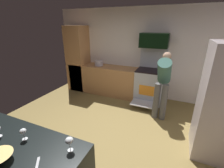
{
  "coord_description": "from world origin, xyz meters",
  "views": [
    {
      "loc": [
        1.19,
        -2.25,
        2.13
      ],
      "look_at": [
        0.07,
        0.3,
        1.05
      ],
      "focal_mm": 24.63,
      "sensor_mm": 36.0,
      "label": 1
    }
  ],
  "objects": [
    {
      "name": "lower_cabinet_run",
      "position": [
        -0.9,
        1.98,
        0.45
      ],
      "size": [
        2.4,
        0.6,
        0.9
      ],
      "primitive_type": "cube",
      "color": "#B47D4C",
      "rests_on": "ground"
    },
    {
      "name": "stock_pot",
      "position": [
        -1.12,
        1.98,
        0.98
      ],
      "size": [
        0.27,
        0.27,
        0.16
      ],
      "primitive_type": "cylinder",
      "color": "#BCB2C0",
      "rests_on": "lower_cabinet_run"
    },
    {
      "name": "cabinet_column",
      "position": [
        -1.9,
        1.98,
        1.05
      ],
      "size": [
        0.6,
        0.6,
        2.1
      ],
      "primitive_type": "cube",
      "color": "#B47D4C",
      "rests_on": "ground"
    },
    {
      "name": "microwave",
      "position": [
        0.53,
        2.06,
        1.74
      ],
      "size": [
        0.74,
        0.38,
        0.38
      ],
      "primitive_type": "cube",
      "color": "black",
      "rests_on": "oven_range"
    },
    {
      "name": "person_cook",
      "position": [
        0.94,
        1.27,
        0.91
      ],
      "size": [
        0.31,
        0.62,
        1.53
      ],
      "color": "#555555",
      "rests_on": "ground"
    },
    {
      "name": "wine_glass_mid",
      "position": [
        -0.3,
        -1.35,
        1.01
      ],
      "size": [
        0.07,
        0.07,
        0.14
      ],
      "color": "silver",
      "rests_on": "counter_island"
    },
    {
      "name": "knife_chef",
      "position": [
        0.13,
        -1.58,
        0.9
      ],
      "size": [
        0.17,
        0.2,
        0.01
      ],
      "primitive_type": "cube",
      "rotation": [
        0.0,
        0.0,
        2.25
      ],
      "color": "#B7BABF",
      "rests_on": "counter_island"
    },
    {
      "name": "oven_range",
      "position": [
        0.53,
        1.97,
        0.51
      ],
      "size": [
        0.76,
        1.03,
        1.55
      ],
      "color": "#B5B7C3",
      "rests_on": "ground"
    },
    {
      "name": "wall_back",
      "position": [
        0.0,
        2.34,
        1.3
      ],
      "size": [
        5.2,
        0.12,
        2.6
      ],
      "primitive_type": "cube",
      "color": "silver",
      "rests_on": "ground"
    },
    {
      "name": "ground_plane",
      "position": [
        0.0,
        0.0,
        -0.01
      ],
      "size": [
        5.2,
        4.8,
        0.02
      ],
      "primitive_type": "cube",
      "color": "olive"
    },
    {
      "name": "wine_glass_near",
      "position": [
        0.29,
        -1.28,
        1.02
      ],
      "size": [
        0.08,
        0.08,
        0.16
      ],
      "color": "silver",
      "rests_on": "counter_island"
    }
  ]
}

